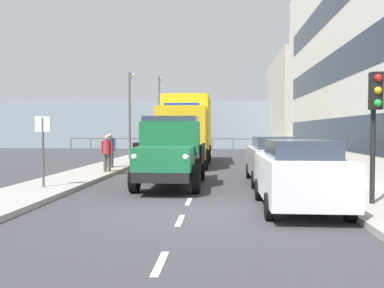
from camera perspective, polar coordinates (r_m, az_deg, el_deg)
The scene contains 20 objects.
ground_plane at distance 20.09m, azimuth 1.69°, elevation -3.59°, with size 80.00×80.00×0.00m, color #38383D.
sidewalk_left at distance 20.45m, azimuth 15.40°, elevation -3.35°, with size 2.22×38.05×0.15m, color #9E9993.
sidewalk_right at distance 20.87m, azimuth -11.74°, elevation -3.22°, with size 2.22×38.05×0.15m, color #9E9993.
road_centreline_markings at distance 19.72m, azimuth 1.64°, elevation -3.69°, with size 0.12×34.15×0.01m.
building_far_block at distance 39.76m, azimuth 16.19°, elevation 5.46°, with size 6.23×12.70×8.83m.
sea_horizon at distance 42.01m, azimuth 3.04°, elevation 2.73°, with size 80.00×0.80×5.00m, color #84939E.
seawall_railing at distance 38.43m, azimuth 2.92°, elevation 0.44°, with size 28.08×0.08×1.20m.
truck_vintage_green at distance 13.62m, azimuth -3.09°, elevation -1.28°, with size 2.17×5.64×2.43m.
lorry_cargo_yellow at distance 22.51m, azimuth -0.74°, elevation 2.30°, with size 2.58×8.20×3.87m.
car_white_kerbside_near at distance 10.12m, azimuth 15.02°, elevation -4.09°, with size 1.88×4.00×1.72m.
car_silver_kerbside_1 at distance 14.92m, azimuth 11.51°, elevation -2.12°, with size 1.76×4.51×1.72m.
car_black_oppositeside_0 at distance 22.76m, azimuth -5.04°, elevation -0.68°, with size 1.92×4.35×1.72m.
car_navy_oppositeside_1 at distance 28.52m, azimuth -3.15°, elevation -0.14°, with size 1.90×4.01×1.72m.
car_red_oppositeside_2 at distance 34.54m, azimuth -1.85°, elevation 0.24°, with size 1.87×4.41×1.72m.
pedestrian_strolling at distance 17.68m, azimuth -12.08°, elevation -0.89°, with size 0.53×0.34×1.59m.
pedestrian_in_dark_coat at distance 19.58m, azimuth -11.66°, elevation -0.49°, with size 0.53×0.34×1.65m.
traffic_light_near at distance 10.63m, azimuth 24.75°, elevation 4.60°, with size 0.28×0.41×3.20m.
lamp_post_promenade at distance 26.17m, azimuth -8.86°, elevation 5.41°, with size 0.32×1.14×5.56m.
lamp_post_far at distance 36.74m, azimuth -4.71°, elevation 5.38°, with size 0.32×1.14×6.71m.
street_sign at distance 13.44m, azimuth -20.58°, elevation 0.71°, with size 0.50×0.07×2.25m.
Camera 1 is at (-0.89, 9.45, 1.96)m, focal length 37.22 mm.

